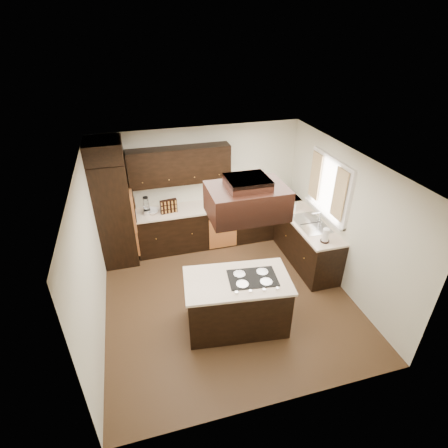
{
  "coord_description": "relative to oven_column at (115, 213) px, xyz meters",
  "views": [
    {
      "loc": [
        -1.33,
        -4.53,
        4.28
      ],
      "look_at": [
        0.1,
        0.6,
        1.15
      ],
      "focal_mm": 28.0,
      "sensor_mm": 36.0,
      "label": 1
    }
  ],
  "objects": [
    {
      "name": "base_cabinets_back",
      "position": [
        1.81,
        0.09,
        -0.62
      ],
      "size": [
        2.93,
        0.6,
        0.88
      ],
      "primitive_type": "cube",
      "color": "black",
      "rests_on": "floor"
    },
    {
      "name": "wall_back",
      "position": [
        1.78,
        0.4,
        0.19
      ],
      "size": [
        4.2,
        0.02,
        2.5
      ],
      "primitive_type": "cube",
      "color": "beige",
      "rests_on": "ground"
    },
    {
      "name": "island",
      "position": [
        1.73,
        -2.36,
        -0.62
      ],
      "size": [
        1.62,
        1.02,
        0.88
      ],
      "primitive_type": "cube",
      "rotation": [
        0.0,
        0.0,
        -0.12
      ],
      "color": "black",
      "rests_on": "floor"
    },
    {
      "name": "dishwasher_front",
      "position": [
        2.1,
        -0.2,
        -0.66
      ],
      "size": [
        0.6,
        0.05,
        0.72
      ],
      "primitive_type": "cube",
      "color": "#C8733A",
      "rests_on": "floor"
    },
    {
      "name": "wall_left",
      "position": [
        -0.33,
        -1.71,
        0.19
      ],
      "size": [
        0.02,
        4.2,
        2.5
      ],
      "primitive_type": "cube",
      "color": "beige",
      "rests_on": "ground"
    },
    {
      "name": "sink_rim",
      "position": [
        3.58,
        -1.16,
        -0.14
      ],
      "size": [
        0.52,
        0.84,
        0.01
      ],
      "primitive_type": "cube",
      "color": "silver",
      "rests_on": "countertop_right"
    },
    {
      "name": "ceiling",
      "position": [
        1.78,
        -1.71,
        1.45
      ],
      "size": [
        4.2,
        4.2,
        0.02
      ],
      "primitive_type": "cube",
      "color": "silver",
      "rests_on": "ground"
    },
    {
      "name": "countertop_right",
      "position": [
        3.56,
        -0.8,
        -0.16
      ],
      "size": [
        0.63,
        2.4,
        0.04
      ],
      "primitive_type": "cube",
      "color": "beige",
      "rests_on": "base_cabinets_right"
    },
    {
      "name": "curtain_right",
      "position": [
        3.79,
        -0.74,
        0.64
      ],
      "size": [
        0.02,
        0.34,
        0.9
      ],
      "primitive_type": "cube",
      "color": "#FCEFC1",
      "rests_on": "wall_right"
    },
    {
      "name": "countertop_back",
      "position": [
        1.81,
        0.08,
        -0.16
      ],
      "size": [
        2.93,
        0.63,
        0.04
      ],
      "primitive_type": "cube",
      "color": "beige",
      "rests_on": "base_cabinets_back"
    },
    {
      "name": "blender_base",
      "position": [
        0.61,
        0.05,
        -0.09
      ],
      "size": [
        0.15,
        0.15,
        0.1
      ],
      "primitive_type": "cylinder",
      "color": "silver",
      "rests_on": "countertop_back"
    },
    {
      "name": "oven_column",
      "position": [
        0.0,
        0.0,
        0.0
      ],
      "size": [
        0.65,
        0.75,
        2.12
      ],
      "primitive_type": "cube",
      "color": "black",
      "rests_on": "floor"
    },
    {
      "name": "cooktop",
      "position": [
        1.96,
        -2.39,
        -0.13
      ],
      "size": [
        0.78,
        0.57,
        0.01
      ],
      "primitive_type": "cube",
      "rotation": [
        0.0,
        0.0,
        -0.12
      ],
      "color": "black",
      "rests_on": "island_top"
    },
    {
      "name": "island_top",
      "position": [
        1.73,
        -2.36,
        -0.16
      ],
      "size": [
        1.69,
        1.08,
        0.04
      ],
      "primitive_type": "cube",
      "rotation": [
        0.0,
        0.0,
        -0.12
      ],
      "color": "beige",
      "rests_on": "island"
    },
    {
      "name": "hood_duct",
      "position": [
        1.88,
        -2.25,
        1.38
      ],
      "size": [
        0.55,
        0.5,
        0.13
      ],
      "primitive_type": "cube",
      "color": "black",
      "rests_on": "ceiling"
    },
    {
      "name": "soap_bottle",
      "position": [
        3.48,
        -0.58,
        -0.03
      ],
      "size": [
        0.12,
        0.12,
        0.21
      ],
      "primitive_type": "imported",
      "rotation": [
        0.0,
        0.0,
        -0.31
      ],
      "color": "white",
      "rests_on": "countertop_right"
    },
    {
      "name": "range_hood",
      "position": [
        1.88,
        -2.25,
        1.1
      ],
      "size": [
        1.05,
        0.72,
        0.42
      ],
      "primitive_type": "cube",
      "color": "black",
      "rests_on": "ceiling"
    },
    {
      "name": "window_frame",
      "position": [
        3.85,
        -1.16,
        0.59
      ],
      "size": [
        0.06,
        1.32,
        1.12
      ],
      "primitive_type": "cube",
      "color": "white",
      "rests_on": "wall_right"
    },
    {
      "name": "upper_cabinets",
      "position": [
        1.34,
        0.23,
        0.75
      ],
      "size": [
        2.0,
        0.34,
        0.72
      ],
      "primitive_type": "cube",
      "color": "black",
      "rests_on": "wall_back"
    },
    {
      "name": "spice_rack",
      "position": [
        1.04,
        0.01,
        -0.0
      ],
      "size": [
        0.34,
        0.14,
        0.28
      ],
      "primitive_type": "cube",
      "rotation": [
        0.0,
        0.0,
        0.17
      ],
      "color": "black",
      "rests_on": "countertop_back"
    },
    {
      "name": "floor",
      "position": [
        1.78,
        -1.71,
        -1.07
      ],
      "size": [
        4.2,
        4.2,
        0.02
      ],
      "primitive_type": "cube",
      "color": "brown",
      "rests_on": "ground"
    },
    {
      "name": "wall_right",
      "position": [
        3.88,
        -1.71,
        0.19
      ],
      "size": [
        0.02,
        4.2,
        2.5
      ],
      "primitive_type": "cube",
      "color": "beige",
      "rests_on": "ground"
    },
    {
      "name": "curtain_left",
      "position": [
        3.79,
        -1.57,
        0.64
      ],
      "size": [
        0.02,
        0.34,
        0.9
      ],
      "primitive_type": "cube",
      "color": "#FCEFC1",
      "rests_on": "wall_right"
    },
    {
      "name": "blender_pitcher",
      "position": [
        0.61,
        0.05,
        0.09
      ],
      "size": [
        0.13,
        0.13,
        0.26
      ],
      "primitive_type": "cone",
      "color": "silver",
      "rests_on": "blender_base"
    },
    {
      "name": "base_cabinets_right",
      "position": [
        3.58,
        -0.8,
        -0.62
      ],
      "size": [
        0.6,
        2.4,
        0.88
      ],
      "primitive_type": "cube",
      "color": "black",
      "rests_on": "floor"
    },
    {
      "name": "mixing_bowl",
      "position": [
        0.7,
        0.08,
        -0.1
      ],
      "size": [
        0.38,
        0.38,
        0.07
      ],
      "primitive_type": "imported",
      "rotation": [
        0.0,
        0.0,
        -0.36
      ],
      "color": "white",
      "rests_on": "countertop_back"
    },
    {
      "name": "window_pane",
      "position": [
        3.87,
        -1.16,
        0.59
      ],
      "size": [
        0.0,
        1.2,
        1.0
      ],
      "primitive_type": "cube",
      "color": "white",
      "rests_on": "wall_right"
    },
    {
      "name": "wall_oven_face",
      "position": [
        0.35,
        0.0,
        0.06
      ],
      "size": [
        0.05,
        0.62,
        0.78
      ],
      "primitive_type": "cube",
      "color": "#C8733A",
      "rests_on": "oven_column"
    },
    {
      "name": "wall_front",
      "position": [
        1.78,
        -3.81,
        0.19
      ],
      "size": [
        4.2,
        0.02,
        2.5
      ],
      "primitive_type": "cube",
      "color": "beige",
      "rests_on": "ground"
    },
    {
      "name": "paper_towel",
      "position": [
        3.51,
        -1.79,
        -0.01
      ],
      "size": [
        0.15,
        0.15,
        0.26
      ],
      "primitive_type": "cylinder",
      "rotation": [
        0.0,
        0.0,
        0.4
      ],
      "color": "white",
      "rests_on": "countertop_right"
    }
  ]
}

